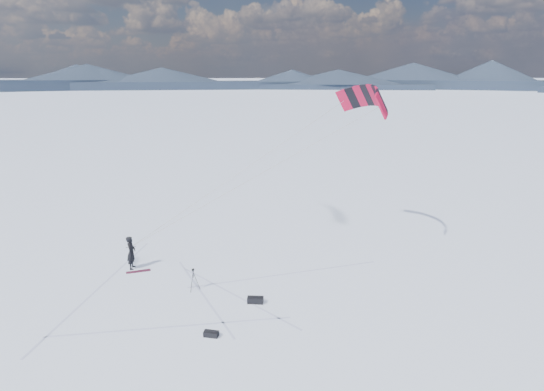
{
  "coord_description": "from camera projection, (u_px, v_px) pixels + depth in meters",
  "views": [
    {
      "loc": [
        3.73,
        -20.38,
        10.97
      ],
      "look_at": [
        5.25,
        5.68,
        3.88
      ],
      "focal_mm": 30.0,
      "sensor_mm": 36.0,
      "label": 1
    }
  ],
  "objects": [
    {
      "name": "horizon_hills",
      "position": [
        168.0,
        239.0,
        21.42
      ],
      "size": [
        704.0,
        704.42,
        8.44
      ],
      "color": "black",
      "rests_on": "ground"
    },
    {
      "name": "power_kite",
      "position": [
        367.0,
        99.0,
        27.17
      ],
      "size": [
        15.12,
        5.74,
        8.99
      ],
      "color": "#B60C30",
      "rests_on": "ground"
    },
    {
      "name": "gear_bag_b",
      "position": [
        211.0,
        334.0,
        19.49
      ],
      "size": [
        0.69,
        0.46,
        0.29
      ],
      "rotation": [
        0.0,
        0.0,
        -0.26
      ],
      "color": "black",
      "rests_on": "ground"
    },
    {
      "name": "snowkiter",
      "position": [
        133.0,
        268.0,
        26.29
      ],
      "size": [
        0.49,
        0.73,
        1.96
      ],
      "primitive_type": "imported",
      "rotation": [
        0.0,
        0.0,
        1.54
      ],
      "color": "black",
      "rests_on": "ground"
    },
    {
      "name": "ground",
      "position": [
        172.0,
        303.0,
        22.3
      ],
      "size": [
        1800.0,
        1800.0,
        0.0
      ],
      "primitive_type": "plane",
      "color": "white"
    },
    {
      "name": "gear_bag_a",
      "position": [
        255.0,
        300.0,
        22.32
      ],
      "size": [
        0.82,
        0.46,
        0.35
      ],
      "rotation": [
        0.0,
        0.0,
        -0.12
      ],
      "color": "black",
      "rests_on": "ground"
    },
    {
      "name": "snowboard",
      "position": [
        138.0,
        271.0,
        25.85
      ],
      "size": [
        1.37,
        0.59,
        0.04
      ],
      "primitive_type": "cube",
      "rotation": [
        0.0,
        0.0,
        0.26
      ],
      "color": "maroon",
      "rests_on": "ground"
    },
    {
      "name": "tripod",
      "position": [
        193.0,
        276.0,
        23.5
      ],
      "size": [
        0.53,
        0.59,
        1.19
      ],
      "rotation": [
        0.0,
        0.0,
        0.06
      ],
      "color": "black",
      "rests_on": "ground"
    },
    {
      "name": "snow_tracks",
      "position": [
        141.0,
        307.0,
        21.91
      ],
      "size": [
        13.93,
        10.25,
        0.01
      ],
      "color": "#A2ACD1",
      "rests_on": "ground"
    }
  ]
}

